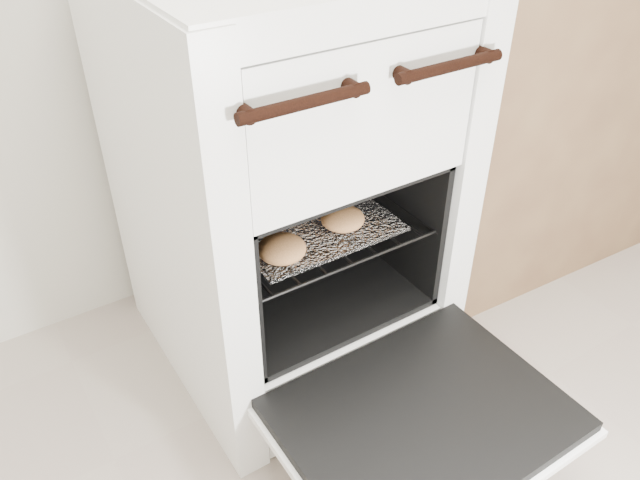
# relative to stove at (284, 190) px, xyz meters

# --- Properties ---
(stove) EXTENTS (0.61, 0.68, 0.94)m
(stove) POSITION_rel_stove_xyz_m (0.00, 0.00, 0.00)
(stove) COLOR white
(stove) RESTS_ON ground
(oven_door) EXTENTS (0.55, 0.43, 0.04)m
(oven_door) POSITION_rel_stove_xyz_m (0.00, -0.52, -0.25)
(oven_door) COLOR black
(oven_door) RESTS_ON stove
(oven_rack) EXTENTS (0.44, 0.43, 0.01)m
(oven_rack) POSITION_rel_stove_xyz_m (0.00, -0.07, -0.04)
(oven_rack) COLOR black
(oven_rack) RESTS_ON stove
(foil_sheet) EXTENTS (0.35, 0.31, 0.01)m
(foil_sheet) POSITION_rel_stove_xyz_m (0.00, -0.09, -0.03)
(foil_sheet) COLOR white
(foil_sheet) RESTS_ON oven_rack
(baked_rolls) EXTENTS (0.31, 0.33, 0.05)m
(baked_rolls) POSITION_rel_stove_xyz_m (-0.07, -0.11, -0.01)
(baked_rolls) COLOR #DE9859
(baked_rolls) RESTS_ON foil_sheet
(counter) EXTENTS (0.93, 0.64, 0.90)m
(counter) POSITION_rel_stove_xyz_m (0.79, 0.08, -0.01)
(counter) COLOR brown
(counter) RESTS_ON ground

